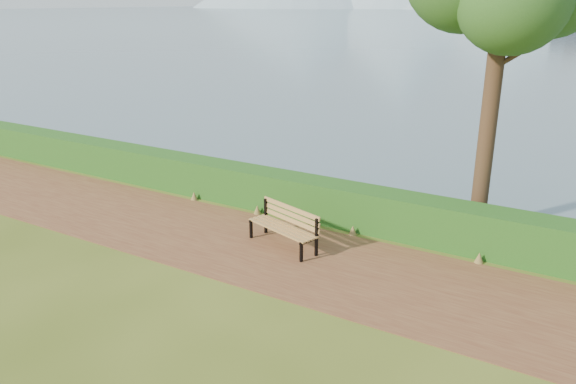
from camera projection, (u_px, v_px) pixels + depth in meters
The scene contains 4 objects.
ground at pixel (247, 252), 12.32m from camera, with size 140.00×140.00×0.00m, color #435418.
path at pixel (255, 247), 12.56m from camera, with size 40.00×3.40×0.01m, color brown.
hedge at pixel (305, 197), 14.27m from camera, with size 32.00×0.85×1.00m, color #124012.
bench at pixel (286, 224), 12.48m from camera, with size 1.89×1.04×0.91m.
Camera 1 is at (6.52, -9.19, 5.24)m, focal length 35.00 mm.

